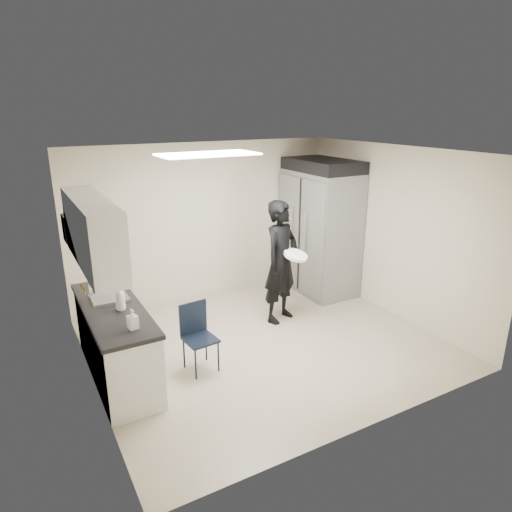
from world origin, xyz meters
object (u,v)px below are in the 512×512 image
lower_counter (116,343)px  commercial_fridge (320,232)px  man_tuxedo (281,262)px  folding_chair (200,340)px

lower_counter → commercial_fridge: (3.78, 1.07, 0.62)m
man_tuxedo → folding_chair: bearing=-179.0°
lower_counter → folding_chair: bearing=-22.0°
lower_counter → man_tuxedo: size_ratio=1.02×
lower_counter → man_tuxedo: 2.62m
commercial_fridge → man_tuxedo: bearing=-150.1°
lower_counter → man_tuxedo: man_tuxedo is taller
lower_counter → folding_chair: (0.93, -0.37, -0.02)m
lower_counter → man_tuxedo: bearing=8.2°
lower_counter → commercial_fridge: 3.98m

